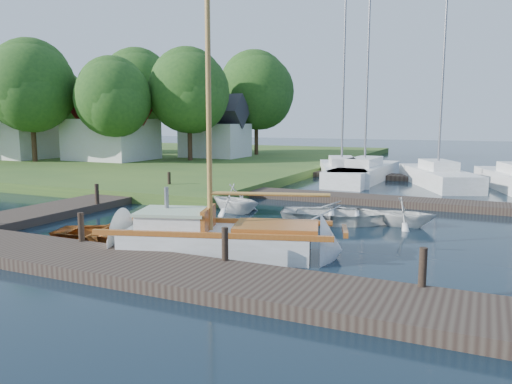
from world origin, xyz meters
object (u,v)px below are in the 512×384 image
at_px(house_b, 18,130).
at_px(tree_4, 138,89).
at_px(tree_1, 31,86).
at_px(tree_3, 189,91).
at_px(marina_boat_2, 438,175).
at_px(house_a, 111,128).
at_px(mooring_post_2, 225,244).
at_px(tender_b, 235,197).
at_px(tree_7, 257,91).
at_px(mooring_post_4, 97,194).
at_px(tree_5, 56,101).
at_px(sailboat, 224,242).
at_px(mooring_post_1, 81,227).
at_px(house_c, 215,132).
at_px(tree_2, 113,97).
at_px(dinghy, 115,230).
at_px(mooring_post_3, 423,267).
at_px(marina_boat_1, 364,171).
at_px(marina_boat_0, 341,171).
at_px(tender_c, 338,211).
at_px(mooring_post_5, 169,180).
at_px(tender_d, 404,210).

relative_size(house_b, tree_4, 0.60).
bearing_deg(tree_1, tree_3, 30.96).
relative_size(marina_boat_2, house_a, 1.78).
height_order(mooring_post_2, tender_b, tender_b).
distance_m(house_b, tree_7, 20.32).
height_order(mooring_post_4, house_a, house_a).
bearing_deg(tree_5, sailboat, -37.60).
bearing_deg(tree_3, marina_boat_2, -12.16).
distance_m(mooring_post_1, mooring_post_2, 4.50).
height_order(house_b, tree_3, tree_3).
height_order(house_c, tree_4, tree_4).
bearing_deg(marina_boat_2, tree_2, 65.95).
relative_size(sailboat, tree_1, 1.07).
xyz_separation_m(dinghy, tree_2, (-15.09, 17.79, 4.88)).
bearing_deg(mooring_post_3, marina_boat_1, 105.87).
bearing_deg(tree_4, tree_3, -26.57).
relative_size(marina_boat_0, tree_3, 1.20).
distance_m(marina_boat_0, marina_boat_2, 5.56).
relative_size(mooring_post_1, tender_c, 0.20).
bearing_deg(mooring_post_5, tree_4, 131.34).
relative_size(house_a, house_b, 1.09).
bearing_deg(tender_b, mooring_post_1, -174.17).
distance_m(mooring_post_1, mooring_post_5, 10.77).
xyz_separation_m(marina_boat_0, house_a, (-19.08, 1.63, 2.40)).
bearing_deg(tender_d, tree_2, 57.27).
bearing_deg(tender_c, mooring_post_3, -165.79).
distance_m(tender_d, marina_boat_0, 13.37).
bearing_deg(mooring_post_2, mooring_post_3, 0.00).
relative_size(sailboat, tender_c, 2.46).
bearing_deg(tree_3, mooring_post_5, -61.80).
xyz_separation_m(mooring_post_4, tender_c, (9.39, 1.79, -0.29)).
relative_size(house_a, tree_7, 0.67).
height_order(tender_c, tree_1, tree_1).
bearing_deg(dinghy, tree_2, 21.58).
relative_size(mooring_post_5, marina_boat_2, 0.07).
relative_size(mooring_post_1, tree_3, 0.09).
bearing_deg(marina_boat_2, marina_boat_1, 59.28).
bearing_deg(house_c, house_b, -150.26).
relative_size(mooring_post_2, marina_boat_0, 0.08).
xyz_separation_m(mooring_post_2, tree_5, (-31.50, 25.05, 4.72)).
bearing_deg(house_a, tree_3, 18.85).
bearing_deg(marina_boat_0, tree_7, 23.45).
relative_size(dinghy, tree_3, 0.42).
xyz_separation_m(tender_d, house_b, (-32.58, 11.82, 2.22)).
height_order(marina_boat_1, house_b, marina_boat_1).
relative_size(mooring_post_3, sailboat, 0.08).
xyz_separation_m(dinghy, marina_boat_0, (1.99, 18.12, 0.19)).
bearing_deg(marina_boat_1, house_c, 65.49).
xyz_separation_m(mooring_post_4, house_c, (-7.00, 22.00, 1.88)).
bearing_deg(mooring_post_5, marina_boat_1, 51.99).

